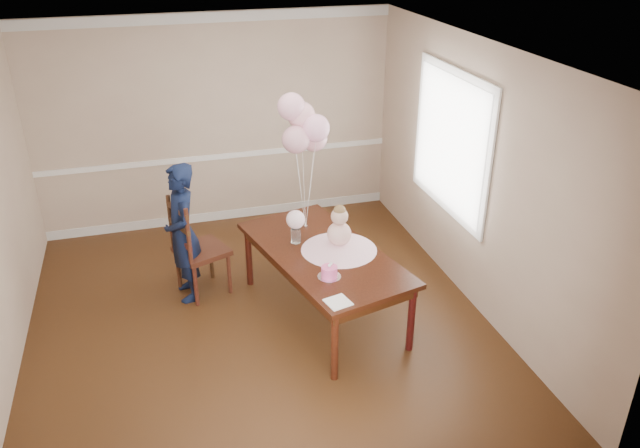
{
  "coord_description": "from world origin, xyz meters",
  "views": [
    {
      "loc": [
        -0.85,
        -5.17,
        3.74
      ],
      "look_at": [
        0.63,
        -0.02,
        1.05
      ],
      "focal_mm": 35.0,
      "sensor_mm": 36.0,
      "label": 1
    }
  ],
  "objects_px": {
    "dining_table_top": "(323,253)",
    "birthday_cake": "(329,272)",
    "woman": "(183,233)",
    "dining_chair_seat": "(202,251)"
  },
  "relations": [
    {
      "from": "dining_table_top",
      "to": "dining_chair_seat",
      "type": "bearing_deg",
      "value": 131.26
    },
    {
      "from": "dining_chair_seat",
      "to": "woman",
      "type": "height_order",
      "value": "woman"
    },
    {
      "from": "dining_chair_seat",
      "to": "woman",
      "type": "distance_m",
      "value": 0.31
    },
    {
      "from": "birthday_cake",
      "to": "dining_chair_seat",
      "type": "relative_size",
      "value": 0.3
    },
    {
      "from": "dining_table_top",
      "to": "woman",
      "type": "bearing_deg",
      "value": 136.19
    },
    {
      "from": "birthday_cake",
      "to": "woman",
      "type": "height_order",
      "value": "woman"
    },
    {
      "from": "woman",
      "to": "dining_table_top",
      "type": "bearing_deg",
      "value": 54.18
    },
    {
      "from": "dining_table_top",
      "to": "dining_chair_seat",
      "type": "distance_m",
      "value": 1.39
    },
    {
      "from": "dining_table_top",
      "to": "birthday_cake",
      "type": "relative_size",
      "value": 13.33
    },
    {
      "from": "woman",
      "to": "birthday_cake",
      "type": "bearing_deg",
      "value": 38.79
    }
  ]
}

